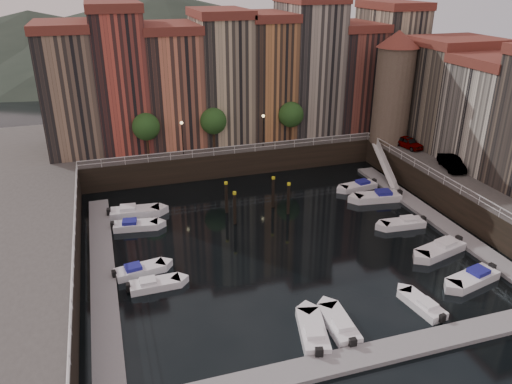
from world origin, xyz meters
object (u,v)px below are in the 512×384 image
object	(u,v)px
boat_left_1	(154,284)
car_b	(452,164)
mooring_pilings	(256,200)
boat_left_2	(139,270)
car_a	(409,143)
corner_tower	(394,86)
gangway	(385,164)
boat_left_3	(135,225)

from	to	relation	value
boat_left_1	car_b	world-z (taller)	car_b
mooring_pilings	boat_left_2	size ratio (longest dim) A/B	1.44
boat_left_1	car_a	distance (m)	37.28
corner_tower	car_b	xyz separation A→B (m)	(1.34, -10.93, -6.44)
car_b	gangway	bearing A→B (deg)	138.03
boat_left_2	car_a	distance (m)	37.13
boat_left_2	car_b	bearing A→B (deg)	0.60
boat_left_1	car_b	bearing A→B (deg)	12.85
corner_tower	gangway	bearing A→B (deg)	-122.80
corner_tower	mooring_pilings	distance (m)	24.18
car_a	car_b	bearing A→B (deg)	-98.85
corner_tower	mooring_pilings	xyz separation A→B (m)	(-20.67, -9.19, -8.54)
gangway	car_b	size ratio (longest dim) A/B	1.82
mooring_pilings	car_a	bearing A→B (deg)	15.58
boat_left_2	boat_left_3	bearing A→B (deg)	78.19
corner_tower	car_a	distance (m)	7.30
car_a	gangway	bearing A→B (deg)	-172.21
corner_tower	mooring_pilings	world-z (taller)	corner_tower
boat_left_2	boat_left_3	world-z (taller)	boat_left_3
gangway	car_b	bearing A→B (deg)	-56.65
mooring_pilings	car_a	size ratio (longest dim) A/B	1.59
corner_tower	boat_left_1	size ratio (longest dim) A/B	3.28
corner_tower	boat_left_1	world-z (taller)	corner_tower
boat_left_3	car_a	size ratio (longest dim) A/B	1.14
corner_tower	car_a	xyz separation A→B (m)	(0.99, -3.15, -6.51)
corner_tower	boat_left_2	xyz separation A→B (m)	(-33.31, -16.94, -9.86)
car_a	car_b	xyz separation A→B (m)	(0.34, -7.79, 0.07)
boat_left_3	car_a	world-z (taller)	car_a
mooring_pilings	car_b	distance (m)	22.17
boat_left_2	car_b	size ratio (longest dim) A/B	0.97
gangway	car_a	xyz separation A→B (m)	(3.89, 1.35, 1.77)
boat_left_1	boat_left_2	bearing A→B (deg)	109.41
boat_left_2	boat_left_3	xyz separation A→B (m)	(0.37, 8.27, 0.01)
car_b	boat_left_2	bearing A→B (deg)	-155.49
gangway	corner_tower	bearing A→B (deg)	57.20
mooring_pilings	boat_left_1	distance (m)	15.59
boat_left_1	corner_tower	bearing A→B (deg)	29.68
boat_left_1	car_a	size ratio (longest dim) A/B	1.05
corner_tower	car_a	bearing A→B (deg)	-72.46
car_b	boat_left_3	bearing A→B (deg)	-169.10
gangway	car_b	world-z (taller)	car_b
gangway	boat_left_3	world-z (taller)	gangway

